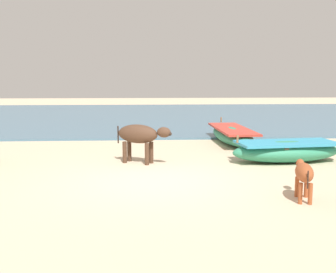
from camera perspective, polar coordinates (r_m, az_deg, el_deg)
ground at (r=9.12m, az=-1.89°, el=-6.22°), size 80.00×80.00×0.00m
sea_water at (r=24.95m, az=-2.93°, el=3.02°), size 60.00×20.00×0.08m
fishing_boat_1 at (r=11.51m, az=16.46°, el=-1.96°), size 3.19×1.49×0.77m
fishing_boat_3 at (r=14.53m, az=9.08°, el=0.26°), size 1.18×4.09×0.74m
cow_adult_dark at (r=10.82m, az=-4.04°, el=0.14°), size 1.54×1.03×1.05m
calf_near_rust at (r=7.96m, az=18.72°, el=-4.99°), size 0.49×1.08×0.71m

